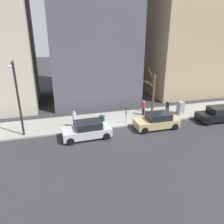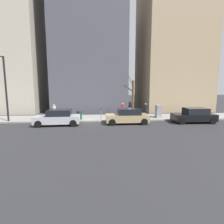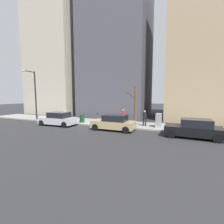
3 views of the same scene
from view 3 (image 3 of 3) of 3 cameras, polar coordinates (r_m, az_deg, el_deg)
name	(u,v)px [view 3 (image 3 of 3)]	position (r m, az deg, el deg)	size (l,w,h in m)	color
ground_plane	(93,126)	(17.02, -7.39, -5.29)	(120.00, 120.00, 0.00)	#2B2B2D
sidewalk	(101,122)	(18.74, -4.34, -4.00)	(4.00, 36.00, 0.15)	gray
parked_car_black	(193,129)	(13.64, 28.62, -5.60)	(2.06, 4.27, 1.52)	black
parked_car_tan	(114,123)	(14.68, 0.69, -4.10)	(1.93, 4.20, 1.52)	tan
parked_car_silver	(58,119)	(18.15, -19.83, -2.54)	(2.05, 4.26, 1.52)	#B7B7BC
parking_meter	(97,117)	(17.07, -5.63, -1.90)	(0.14, 0.10, 1.35)	slate
utility_box	(159,121)	(16.00, 17.34, -3.13)	(0.83, 0.61, 1.43)	#A8A399
streetlamp	(34,91)	(22.96, -27.68, 7.04)	(1.97, 0.32, 6.50)	black
bare_tree	(135,104)	(17.58, 8.81, 3.03)	(1.19, 1.51, 4.94)	brown
trash_bin	(82,119)	(18.71, -11.34, -2.48)	(0.56, 0.56, 0.90)	#14381E
pedestrian_near_meter	(145,117)	(16.39, 12.31, -1.95)	(0.36, 0.40, 1.66)	#1E1E2D
pedestrian_midblock	(123,115)	(17.58, 4.39, -1.31)	(0.40, 0.36, 1.66)	#1E1E2D
pedestrian_far_corner	(65,114)	(20.32, -17.44, -0.60)	(0.36, 0.36, 1.66)	#1E1E2D
office_tower_left	(205,48)	(26.03, 32.00, 19.92)	(9.83, 9.83, 19.96)	tan
office_block_center	(118,44)	(28.44, 2.18, 24.49)	(10.58, 10.58, 24.73)	#4C4C56
office_tower_right	(60,39)	(34.97, -19.07, 24.66)	(10.06, 10.06, 29.46)	#BCB29E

